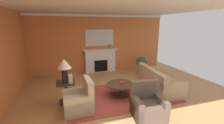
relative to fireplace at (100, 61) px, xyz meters
The scene contains 17 objects.
ground_plane 3.22m from the fireplace, 91.69° to the right, with size 8.84×8.84×0.00m, color tan.
wall_fireplace 0.95m from the fireplace, 113.85° to the left, with size 7.40×0.12×2.99m, color #CC723D.
ceiling_panel 3.76m from the fireplace, 91.86° to the right, with size 7.40×7.22×0.06m, color white.
crown_moulding 2.34m from the fireplace, 125.50° to the left, with size 7.40×0.08×0.12m, color white.
area_rug 3.05m from the fireplace, 89.65° to the right, with size 3.77×2.25×0.01m, color #993D33.
fireplace is the anchor object (origin of this frame).
mantel_mirror 1.23m from the fireplace, 90.00° to the left, with size 1.48×0.04×0.85m, color silver.
sofa 3.31m from the fireplace, 61.00° to the right, with size 1.08×2.17×0.85m.
armchair_near_window 3.84m from the fireplace, 112.58° to the right, with size 0.83×0.83×0.95m.
armchair_facing_fireplace 4.42m from the fireplace, 86.78° to the right, with size 0.90×0.90×0.95m.
coffee_table 3.01m from the fireplace, 89.65° to the right, with size 1.00×1.00×0.45m.
side_table 3.45m from the fireplace, 122.01° to the right, with size 0.56×0.56×0.70m.
table_lamp 3.50m from the fireplace, 122.01° to the right, with size 0.44×0.44×0.75m.
vase_mantel_right 0.95m from the fireplace, ahead, with size 0.12×0.12×0.25m, color #B7892D.
vase_on_side_table 3.48m from the fireplace, 118.86° to the right, with size 0.14×0.14×0.28m, color beige.
book_red_cover 2.94m from the fireplace, 88.57° to the right, with size 0.18×0.18×0.03m, color maroon.
potted_plant 2.17m from the fireplace, 19.08° to the right, with size 0.56×0.56×0.83m.
Camera 1 is at (-1.69, -4.43, 2.44)m, focal length 24.13 mm.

